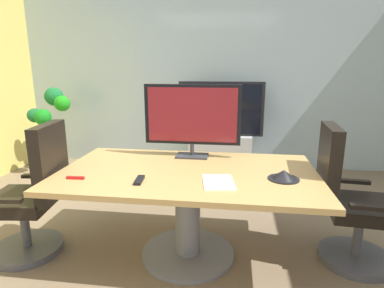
{
  "coord_description": "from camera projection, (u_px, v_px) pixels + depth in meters",
  "views": [
    {
      "loc": [
        0.43,
        -2.0,
        1.52
      ],
      "look_at": [
        0.09,
        0.54,
        0.88
      ],
      "focal_mm": 29.51,
      "sensor_mm": 36.0,
      "label": 1
    }
  ],
  "objects": [
    {
      "name": "paper_notepad",
      "position": [
        218.0,
        182.0,
        2.18
      ],
      "size": [
        0.25,
        0.33,
        0.01
      ],
      "primitive_type": "cube",
      "rotation": [
        0.0,
        0.0,
        0.15
      ],
      "color": "white",
      "rests_on": "conference_table"
    },
    {
      "name": "wall_back_glass_partition",
      "position": [
        207.0,
        72.0,
        4.73
      ],
      "size": [
        5.73,
        0.1,
        2.88
      ],
      "primitive_type": "cube",
      "color": "#9EB2B7",
      "rests_on": "ground"
    },
    {
      "name": "ground_plane",
      "position": [
        171.0,
        276.0,
        2.35
      ],
      "size": [
        6.73,
        6.73,
        0.0
      ],
      "primitive_type": "plane",
      "color": "#7A664C"
    },
    {
      "name": "conference_phone",
      "position": [
        284.0,
        175.0,
        2.24
      ],
      "size": [
        0.22,
        0.22,
        0.07
      ],
      "color": "black",
      "rests_on": "conference_table"
    },
    {
      "name": "remote_control",
      "position": [
        139.0,
        180.0,
        2.21
      ],
      "size": [
        0.07,
        0.17,
        0.02
      ],
      "primitive_type": "cube",
      "rotation": [
        0.0,
        0.0,
        0.09
      ],
      "color": "black",
      "rests_on": "conference_table"
    },
    {
      "name": "office_chair_right",
      "position": [
        348.0,
        207.0,
        2.44
      ],
      "size": [
        0.61,
        0.59,
        1.09
      ],
      "rotation": [
        0.0,
        0.0,
        1.48
      ],
      "color": "#4C4C51",
      "rests_on": "ground"
    },
    {
      "name": "potted_plant",
      "position": [
        51.0,
        129.0,
        4.55
      ],
      "size": [
        0.65,
        0.57,
        1.22
      ],
      "color": "brown",
      "rests_on": "ground"
    },
    {
      "name": "whiteboard_marker",
      "position": [
        75.0,
        178.0,
        2.25
      ],
      "size": [
        0.13,
        0.03,
        0.02
      ],
      "primitive_type": "cube",
      "rotation": [
        0.0,
        0.0,
        0.04
      ],
      "color": "red",
      "rests_on": "conference_table"
    },
    {
      "name": "conference_table",
      "position": [
        188.0,
        193.0,
        2.48
      ],
      "size": [
        1.97,
        1.13,
        0.73
      ],
      "color": "#B2894C",
      "rests_on": "ground"
    },
    {
      "name": "tv_monitor",
      "position": [
        192.0,
        117.0,
        2.73
      ],
      "size": [
        0.84,
        0.18,
        0.64
      ],
      "color": "#333338",
      "rests_on": "conference_table"
    },
    {
      "name": "wall_display_unit",
      "position": [
        220.0,
        142.0,
        4.6
      ],
      "size": [
        1.2,
        0.36,
        1.31
      ],
      "color": "#B7BABC",
      "rests_on": "ground"
    },
    {
      "name": "office_chair_left",
      "position": [
        34.0,
        201.0,
        2.54
      ],
      "size": [
        0.62,
        0.6,
        1.09
      ],
      "rotation": [
        0.0,
        0.0,
        -1.45
      ],
      "color": "#4C4C51",
      "rests_on": "ground"
    }
  ]
}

